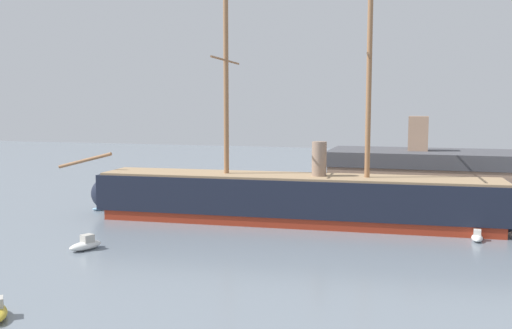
# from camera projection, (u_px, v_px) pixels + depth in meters

# --- Properties ---
(tall_ship) EXTENTS (70.04, 15.22, 33.67)m
(tall_ship) POSITION_uv_depth(u_px,v_px,m) (295.00, 198.00, 80.51)
(tall_ship) COLOR maroon
(tall_ship) RESTS_ON ground
(motorboat_alongside_bow) EXTENTS (3.18, 4.55, 1.77)m
(motorboat_alongside_bow) POSITION_uv_depth(u_px,v_px,m) (86.00, 244.00, 65.80)
(motorboat_alongside_bow) COLOR silver
(motorboat_alongside_bow) RESTS_ON ground
(dinghy_far_left) EXTENTS (2.40, 1.77, 0.52)m
(dinghy_far_left) POSITION_uv_depth(u_px,v_px,m) (99.00, 209.00, 90.26)
(dinghy_far_left) COLOR #7FB2D6
(dinghy_far_left) RESTS_ON ground
(motorboat_far_right) EXTENTS (1.64, 3.41, 1.39)m
(motorboat_far_right) POSITION_uv_depth(u_px,v_px,m) (477.00, 237.00, 70.08)
(motorboat_far_right) COLOR silver
(motorboat_far_right) RESTS_ON ground
(dockside_warehouse_right) EXTENTS (50.41, 17.81, 15.14)m
(dockside_warehouse_right) POSITION_uv_depth(u_px,v_px,m) (472.00, 180.00, 91.71)
(dockside_warehouse_right) COLOR #565659
(dockside_warehouse_right) RESTS_ON ground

